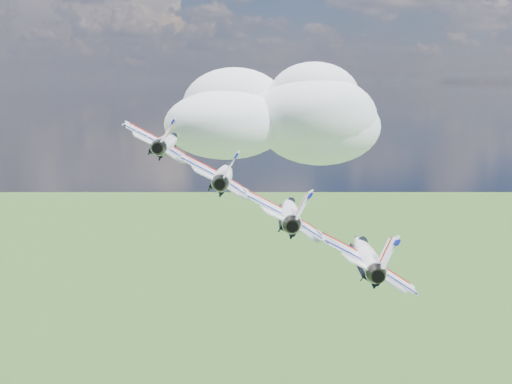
{
  "coord_description": "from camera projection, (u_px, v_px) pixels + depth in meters",
  "views": [
    {
      "loc": [
        -0.76,
        -67.33,
        169.02
      ],
      "look_at": [
        10.03,
        7.31,
        156.11
      ],
      "focal_mm": 45.0,
      "sensor_mm": 36.0,
      "label": 1
    }
  ],
  "objects": [
    {
      "name": "jet_0",
      "position": [
        168.0,
        142.0,
        84.69
      ],
      "size": [
        14.69,
        18.33,
        9.94
      ],
      "primitive_type": null,
      "rotation": [
        0.0,
        0.53,
        -0.16
      ],
      "color": "white"
    },
    {
      "name": "jet_2",
      "position": [
        290.0,
        211.0,
        73.78
      ],
      "size": [
        14.69,
        18.33,
        9.94
      ],
      "primitive_type": null,
      "rotation": [
        0.0,
        0.53,
        -0.16
      ],
      "color": "white"
    },
    {
      "name": "cloud_far",
      "position": [
        269.0,
        111.0,
        244.19
      ],
      "size": [
        66.98,
        52.62,
        26.31
      ],
      "primitive_type": "ellipsoid",
      "color": "white"
    },
    {
      "name": "jet_1",
      "position": [
        225.0,
        174.0,
        79.24
      ],
      "size": [
        14.69,
        18.33,
        9.94
      ],
      "primitive_type": null,
      "rotation": [
        0.0,
        0.53,
        -0.16
      ],
      "color": "white"
    },
    {
      "name": "jet_3",
      "position": [
        365.0,
        254.0,
        68.32
      ],
      "size": [
        14.69,
        18.33,
        9.94
      ],
      "primitive_type": null,
      "rotation": [
        0.0,
        0.53,
        -0.16
      ],
      "color": "white"
    }
  ]
}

